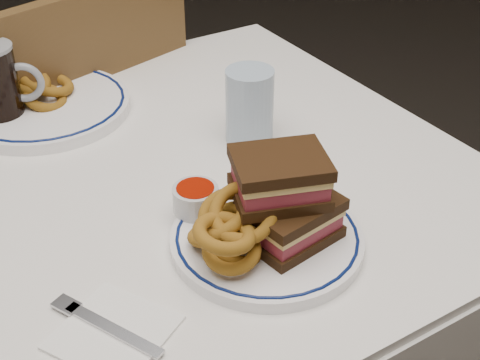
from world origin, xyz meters
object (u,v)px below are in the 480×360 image
chair_far (81,163)px  main_plate (267,239)px  far_plate (44,106)px  reuben_sandwich (285,199)px

chair_far → main_plate: size_ratio=3.70×
chair_far → main_plate: (0.02, -0.70, 0.26)m
chair_far → far_plate: bearing=-117.5°
main_plate → reuben_sandwich: reuben_sandwich is taller
main_plate → far_plate: 0.52m
chair_far → main_plate: 0.75m
chair_far → reuben_sandwich: chair_far is taller
reuben_sandwich → far_plate: reuben_sandwich is taller
chair_far → far_plate: (-0.10, -0.20, 0.26)m
main_plate → reuben_sandwich: size_ratio=1.78×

